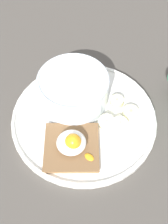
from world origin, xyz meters
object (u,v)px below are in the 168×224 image
banana_slice_front (107,122)px  banana_slice_back (117,102)px  poached_egg (72,142)px  banana_slice_left (120,124)px  toast_slice (72,147)px  banana_slice_right (130,110)px  oatmeal_bowl (73,90)px

banana_slice_front → banana_slice_back: 5.39cm
poached_egg → banana_slice_left: bearing=-157.2°
toast_slice → banana_slice_back: banana_slice_back is taller
toast_slice → banana_slice_front: 8.40cm
poached_egg → banana_slice_right: (-11.94, -7.11, -1.91)cm
oatmeal_bowl → toast_slice: oatmeal_bowl is taller
toast_slice → banana_slice_right: size_ratio=2.39×
banana_slice_left → banana_slice_back: 5.42cm
banana_slice_left → banana_slice_back: banana_slice_left is taller
banana_slice_front → banana_slice_right: 5.57cm
poached_egg → banana_slice_front: 8.55cm
oatmeal_bowl → banana_slice_right: 11.78cm
oatmeal_bowl → poached_egg: oatmeal_bowl is taller
banana_slice_left → banana_slice_back: bearing=-92.9°
poached_egg → banana_slice_back: size_ratio=1.63×
banana_slice_front → banana_slice_back: size_ratio=1.13×
banana_slice_right → oatmeal_bowl: bearing=-20.4°
oatmeal_bowl → banana_slice_back: oatmeal_bowl is taller
poached_egg → toast_slice: bearing=-47.2°
banana_slice_front → poached_egg: bearing=34.2°
toast_slice → banana_slice_front: banana_slice_front is taller
poached_egg → banana_slice_back: poached_egg is taller
banana_slice_right → banana_slice_front: bearing=25.5°
oatmeal_bowl → toast_slice: (1.29, 11.00, -2.65)cm
poached_egg → banana_slice_right: 14.03cm
banana_slice_left → banana_slice_front: bearing=-17.4°
poached_egg → banana_slice_left: (-9.37, -3.95, -1.69)cm
toast_slice → banana_slice_left: size_ratio=2.47×
toast_slice → poached_egg: 1.89cm
oatmeal_bowl → banana_slice_right: bearing=159.6°
banana_slice_front → banana_slice_left: 2.57cm
poached_egg → banana_slice_right: bearing=-149.2°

